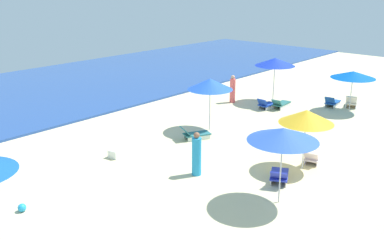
{
  "coord_description": "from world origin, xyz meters",
  "views": [
    {
      "loc": [
        -14.13,
        -4.14,
        7.17
      ],
      "look_at": [
        -0.54,
        8.11,
        1.3
      ],
      "focal_mm": 40.85,
      "sensor_mm": 36.0,
      "label": 1
    }
  ],
  "objects": [
    {
      "name": "cooler_box_1",
      "position": [
        -3.59,
        9.77,
        0.17
      ],
      "size": [
        0.44,
        0.5,
        0.34
      ],
      "primitive_type": "cube",
      "rotation": [
        0.0,
        0.0,
        1.73
      ],
      "color": "white",
      "rests_on": "ground_plane"
    },
    {
      "name": "beachgoer_1",
      "position": [
        -2.54,
        6.07,
        0.81
      ],
      "size": [
        0.51,
        0.51,
        1.73
      ],
      "rotation": [
        0.0,
        0.0,
        0.85
      ],
      "color": "#2596D2",
      "rests_on": "ground_plane"
    },
    {
      "name": "lounge_chair_1_1",
      "position": [
        10.04,
        6.41,
        0.25
      ],
      "size": [
        1.38,
        0.72,
        0.69
      ],
      "rotation": [
        0.0,
        0.0,
        1.68
      ],
      "color": "silver",
      "rests_on": "ground_plane"
    },
    {
      "name": "umbrella_2",
      "position": [
        -2.33,
        2.54,
        2.44
      ],
      "size": [
        2.33,
        2.33,
        2.66
      ],
      "color": "silver",
      "rests_on": "ground_plane"
    },
    {
      "name": "ground_plane",
      "position": [
        0.0,
        0.0,
        0.0
      ],
      "size": [
        60.0,
        60.0,
        0.0
      ],
      "primitive_type": "plane",
      "color": "beige"
    },
    {
      "name": "beachgoer_2",
      "position": [
        6.8,
        11.37,
        0.8
      ],
      "size": [
        0.38,
        0.38,
        1.7
      ],
      "rotation": [
        0.0,
        0.0,
        3.02
      ],
      "color": "#F55E5B",
      "rests_on": "ground_plane"
    },
    {
      "name": "lounge_chair_4_0",
      "position": [
        7.03,
        9.05,
        0.25
      ],
      "size": [
        1.27,
        0.7,
        0.66
      ],
      "rotation": [
        0.0,
        0.0,
        1.5
      ],
      "color": "silver",
      "rests_on": "ground_plane"
    },
    {
      "name": "umbrella_4",
      "position": [
        8.51,
        9.55,
        2.5
      ],
      "size": [
        2.4,
        2.4,
        2.74
      ],
      "color": "silver",
      "rests_on": "ground_plane"
    },
    {
      "name": "lounge_chair_1_0",
      "position": [
        10.67,
        5.48,
        0.29
      ],
      "size": [
        1.36,
        0.95,
        0.78
      ],
      "rotation": [
        0.0,
        0.0,
        1.87
      ],
      "color": "silver",
      "rests_on": "ground_plane"
    },
    {
      "name": "cooler_box_0",
      "position": [
        2.79,
        5.36,
        0.17
      ],
      "size": [
        0.46,
        0.54,
        0.34
      ],
      "primitive_type": "cube",
      "rotation": [
        0.0,
        0.0,
        5.06
      ],
      "color": "#3060B6",
      "rests_on": "ground_plane"
    },
    {
      "name": "lounge_chair_4_1",
      "position": [
        7.68,
        8.49,
        0.25
      ],
      "size": [
        1.55,
        0.66,
        0.65
      ],
      "rotation": [
        0.0,
        0.0,
        1.64
      ],
      "color": "silver",
      "rests_on": "ground_plane"
    },
    {
      "name": "umbrella_1",
      "position": [
        9.78,
        5.24,
        2.13
      ],
      "size": [
        2.46,
        2.46,
        2.32
      ],
      "color": "silver",
      "rests_on": "ground_plane"
    },
    {
      "name": "ocean",
      "position": [
        0.0,
        22.54,
        0.06
      ],
      "size": [
        60.0,
        14.92,
        0.12
      ],
      "primitive_type": "cube",
      "color": "#254993",
      "rests_on": "ground_plane"
    },
    {
      "name": "lounge_chair_0_0",
      "position": [
        0.39,
        8.77,
        0.24
      ],
      "size": [
        1.53,
        1.15,
        0.65
      ],
      "rotation": [
        0.0,
        0.0,
        1.12
      ],
      "color": "silver",
      "rests_on": "ground_plane"
    },
    {
      "name": "beach_ball_2",
      "position": [
        -8.46,
        8.4,
        0.14
      ],
      "size": [
        0.27,
        0.27,
        0.27
      ],
      "primitive_type": "sphere",
      "color": "#24A0DB",
      "rests_on": "ground_plane"
    },
    {
      "name": "lounge_chair_3_1",
      "position": [
        -0.97,
        3.35,
        0.26
      ],
      "size": [
        1.49,
        1.18,
        0.67
      ],
      "rotation": [
        0.0,
        0.0,
        2.05
      ],
      "color": "silver",
      "rests_on": "ground_plane"
    },
    {
      "name": "umbrella_0",
      "position": [
        1.87,
        9.09,
        2.35
      ],
      "size": [
        2.22,
        2.22,
        2.63
      ],
      "color": "silver",
      "rests_on": "ground_plane"
    },
    {
      "name": "lounge_chair_3_0",
      "position": [
        1.59,
        3.29,
        0.23
      ],
      "size": [
        1.48,
        0.92,
        0.63
      ],
      "rotation": [
        0.0,
        0.0,
        1.85
      ],
      "color": "silver",
      "rests_on": "ground_plane"
    },
    {
      "name": "umbrella_3",
      "position": [
        0.72,
        3.31,
        2.17
      ],
      "size": [
        2.12,
        2.12,
        2.43
      ],
      "color": "silver",
      "rests_on": "ground_plane"
    }
  ]
}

